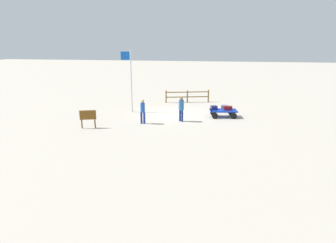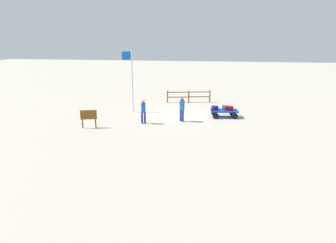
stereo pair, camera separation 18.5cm
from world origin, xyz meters
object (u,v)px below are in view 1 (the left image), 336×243
worker_lead (181,107)px  suitcase_dark (225,107)px  luggage_cart (223,112)px  suitcase_tan (214,108)px  suitcase_olive (228,108)px  signboard (88,116)px  worker_trailing (143,110)px  flagpole (130,76)px

worker_lead → suitcase_dark: bearing=-146.6°
luggage_cart → suitcase_tan: 0.73m
suitcase_olive → suitcase_tan: size_ratio=1.18×
luggage_cart → suitcase_olive: suitcase_olive is taller
suitcase_olive → suitcase_tan: 1.02m
suitcase_olive → signboard: bearing=25.6°
suitcase_tan → signboard: (7.95, 4.22, 0.09)m
suitcase_olive → worker_trailing: 6.36m
luggage_cart → suitcase_dark: (-0.11, -0.32, 0.29)m
worker_lead → suitcase_tan: bearing=-144.3°
suitcase_olive → flagpole: (7.50, -0.44, 2.12)m
suitcase_tan → luggage_cart: bearing=-174.7°
luggage_cart → worker_trailing: 6.06m
suitcase_dark → worker_lead: worker_lead is taller
flagpole → signboard: flagpole is taller
suitcase_olive → signboard: size_ratio=0.53×
suitcase_tan → worker_trailing: bearing=28.8°
luggage_cart → worker_lead: 3.42m
luggage_cart → suitcase_olive: 0.45m
suitcase_olive → worker_lead: bearing=27.4°
luggage_cart → signboard: size_ratio=1.76×
suitcase_dark → worker_lead: size_ratio=0.31×
worker_lead → suitcase_olive: bearing=-152.6°
worker_lead → worker_trailing: (2.50, 0.99, -0.06)m
luggage_cart → suitcase_tan: (0.67, 0.06, 0.28)m
luggage_cart → flagpole: bearing=-3.6°
suitcase_tan → flagpole: flagpole is taller
worker_trailing → luggage_cart: bearing=-153.8°
suitcase_tan → signboard: 9.00m
suitcase_olive → suitcase_tan: bearing=4.2°
suitcase_dark → worker_trailing: worker_trailing is taller
suitcase_tan → suitcase_olive: bearing=-175.8°
suitcase_dark → flagpole: flagpole is taller
signboard → flagpole: bearing=-107.3°
luggage_cart → suitcase_dark: 0.45m
worker_trailing → signboard: bearing=26.7°
suitcase_tan → flagpole: bearing=-4.5°
suitcase_tan → flagpole: size_ratio=0.11×
suitcase_olive → signboard: (8.97, 4.29, 0.09)m
suitcase_dark → worker_lead: bearing=33.4°
signboard → suitcase_olive: bearing=-154.4°
flagpole → suitcase_tan: bearing=175.5°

